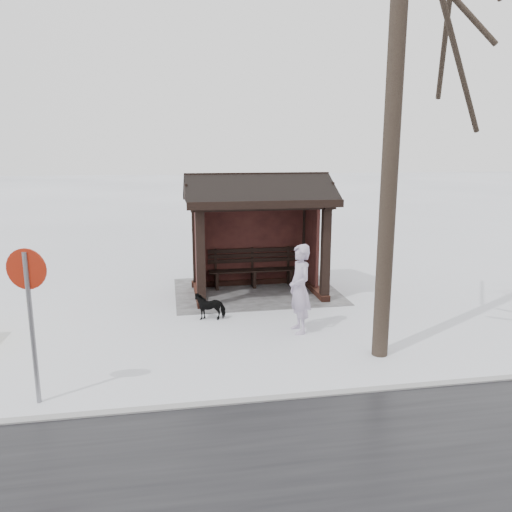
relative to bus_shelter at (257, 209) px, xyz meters
The scene contains 7 objects.
ground 2.17m from the bus_shelter, 90.00° to the left, with size 120.00×120.00×0.00m, color white.
kerb 6.05m from the bus_shelter, 90.00° to the left, with size 120.00×0.15×0.06m, color gray.
trampled_patch 2.16m from the bus_shelter, 90.00° to the right, with size 4.20×3.20×0.02m, color gray.
bus_shelter is the anchor object (origin of this frame).
pedestrian 3.25m from the bus_shelter, 96.81° to the left, with size 0.66×0.44×1.82m, color #AE9EBA.
dog 2.97m from the bus_shelter, 53.53° to the left, with size 0.31×0.68×0.57m, color black.
road_sign 6.62m from the bus_shelter, 50.68° to the left, with size 0.58×0.19×2.32m.
Camera 1 is at (2.19, 12.17, 3.69)m, focal length 35.00 mm.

